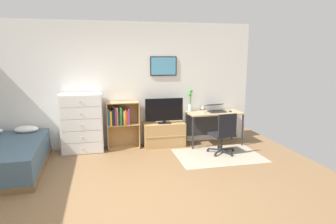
% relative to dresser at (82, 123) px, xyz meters
% --- Properties ---
extents(ground_plane, '(7.20, 7.20, 0.00)m').
position_rel_dresser_xyz_m(ground_plane, '(0.74, -2.15, -0.62)').
color(ground_plane, brown).
extents(wall_back_with_posters, '(6.12, 0.09, 2.70)m').
position_rel_dresser_xyz_m(wall_back_with_posters, '(0.74, 0.27, 0.74)').
color(wall_back_with_posters, silver).
rests_on(wall_back_with_posters, ground_plane).
extents(area_rug, '(1.70, 1.20, 0.01)m').
position_rel_dresser_xyz_m(area_rug, '(2.67, -0.88, -0.61)').
color(area_rug, '#9E937F').
rests_on(area_rug, ground_plane).
extents(dresser, '(0.84, 0.46, 1.23)m').
position_rel_dresser_xyz_m(dresser, '(0.00, 0.00, 0.00)').
color(dresser, silver).
rests_on(dresser, ground_plane).
extents(bookshelf, '(0.69, 0.30, 1.01)m').
position_rel_dresser_xyz_m(bookshelf, '(0.81, 0.06, -0.01)').
color(bookshelf, tan).
rests_on(bookshelf, ground_plane).
extents(tv_stand, '(0.91, 0.41, 0.52)m').
position_rel_dresser_xyz_m(tv_stand, '(1.74, 0.02, -0.35)').
color(tv_stand, tan).
rests_on(tv_stand, ground_plane).
extents(television, '(0.84, 0.16, 0.55)m').
position_rel_dresser_xyz_m(television, '(1.74, -0.01, 0.18)').
color(television, black).
rests_on(television, tv_stand).
extents(desk, '(1.22, 0.59, 0.74)m').
position_rel_dresser_xyz_m(desk, '(2.87, -0.00, -0.01)').
color(desk, tan).
rests_on(desk, ground_plane).
extents(office_chair, '(0.57, 0.58, 0.86)m').
position_rel_dresser_xyz_m(office_chair, '(2.81, -0.82, -0.16)').
color(office_chair, '#232326').
rests_on(office_chair, ground_plane).
extents(laptop, '(0.43, 0.46, 0.17)m').
position_rel_dresser_xyz_m(laptop, '(2.93, -0.00, 0.19)').
color(laptop, '#333338').
rests_on(laptop, desk).
extents(computer_mouse, '(0.06, 0.10, 0.03)m').
position_rel_dresser_xyz_m(computer_mouse, '(3.24, -0.14, 0.14)').
color(computer_mouse, '#262628').
rests_on(computer_mouse, desk).
extents(bamboo_vase, '(0.10, 0.09, 0.50)m').
position_rel_dresser_xyz_m(bamboo_vase, '(2.37, 0.13, 0.35)').
color(bamboo_vase, silver).
rests_on(bamboo_vase, desk).
extents(wine_glass, '(0.07, 0.07, 0.18)m').
position_rel_dresser_xyz_m(wine_glass, '(2.57, -0.17, 0.26)').
color(wine_glass, silver).
rests_on(wine_glass, desk).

